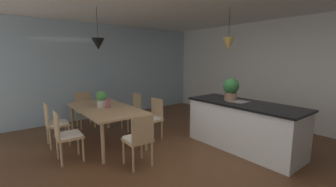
% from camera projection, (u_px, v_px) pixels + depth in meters
% --- Properties ---
extents(ground_plane, '(10.00, 8.40, 0.04)m').
position_uv_depth(ground_plane, '(203.00, 168.00, 3.58)').
color(ground_plane, brown).
extents(wall_back_kitchen, '(10.00, 0.12, 2.70)m').
position_uv_depth(wall_back_kitchen, '(297.00, 74.00, 5.35)').
color(wall_back_kitchen, white).
rests_on(wall_back_kitchen, ground_plane).
extents(window_wall_left_glazing, '(0.06, 8.40, 2.70)m').
position_uv_depth(window_wall_left_glazing, '(102.00, 71.00, 6.52)').
color(window_wall_left_glazing, '#9EB7C6').
rests_on(window_wall_left_glazing, ground_plane).
extents(dining_table, '(1.94, 1.01, 0.74)m').
position_uv_depth(dining_table, '(105.00, 110.00, 4.55)').
color(dining_table, tan).
rests_on(dining_table, ground_plane).
extents(chair_near_left, '(0.42, 0.42, 0.87)m').
position_uv_depth(chair_near_left, '(55.00, 123.00, 4.39)').
color(chair_near_left, tan).
rests_on(chair_near_left, ground_plane).
extents(chair_kitchen_end, '(0.41, 0.41, 0.87)m').
position_uv_depth(chair_kitchen_end, '(139.00, 138.00, 3.54)').
color(chair_kitchen_end, tan).
rests_on(chair_kitchen_end, ground_plane).
extents(chair_window_end, '(0.41, 0.41, 0.87)m').
position_uv_depth(chair_window_end, '(85.00, 108.00, 5.62)').
color(chair_window_end, tan).
rests_on(chair_window_end, ground_plane).
extents(chair_far_right, '(0.42, 0.42, 0.87)m').
position_uv_depth(chair_far_right, '(152.00, 117.00, 4.78)').
color(chair_far_right, tan).
rests_on(chair_far_right, ground_plane).
extents(chair_far_left, '(0.41, 0.41, 0.87)m').
position_uv_depth(chair_far_left, '(133.00, 110.00, 5.45)').
color(chair_far_left, tan).
rests_on(chair_far_left, ground_plane).
extents(chair_near_right, '(0.42, 0.42, 0.87)m').
position_uv_depth(chair_near_right, '(66.00, 134.00, 3.71)').
color(chair_near_right, tan).
rests_on(chair_near_right, ground_plane).
extents(kitchen_island, '(2.18, 0.86, 0.91)m').
position_uv_depth(kitchen_island, '(243.00, 125.00, 4.27)').
color(kitchen_island, white).
rests_on(kitchen_island, ground_plane).
extents(pendant_over_table, '(0.25, 0.25, 0.80)m').
position_uv_depth(pendant_over_table, '(98.00, 44.00, 4.31)').
color(pendant_over_table, black).
extents(pendant_over_island_main, '(0.22, 0.22, 0.83)m').
position_uv_depth(pendant_over_island_main, '(228.00, 44.00, 4.35)').
color(pendant_over_island_main, black).
extents(potted_plant_on_island, '(0.31, 0.31, 0.44)m').
position_uv_depth(potted_plant_on_island, '(231.00, 88.00, 4.41)').
color(potted_plant_on_island, '#8C664C').
rests_on(potted_plant_on_island, kitchen_island).
extents(potted_plant_on_table, '(0.22, 0.22, 0.33)m').
position_uv_depth(potted_plant_on_table, '(102.00, 98.00, 4.60)').
color(potted_plant_on_table, beige).
rests_on(potted_plant_on_table, dining_table).
extents(vase_on_dining_table, '(0.09, 0.09, 0.18)m').
position_uv_depth(vase_on_dining_table, '(108.00, 104.00, 4.47)').
color(vase_on_dining_table, '#994C51').
rests_on(vase_on_dining_table, dining_table).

